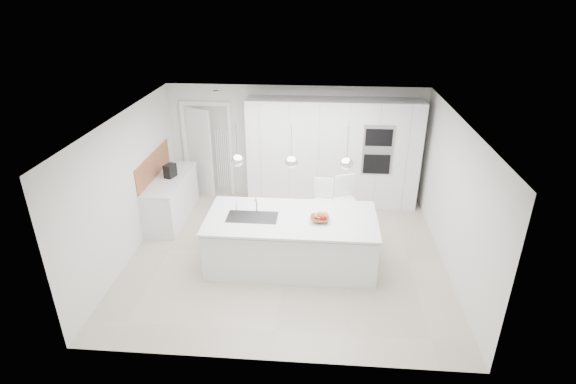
# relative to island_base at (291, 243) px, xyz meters

# --- Properties ---
(floor) EXTENTS (5.50, 5.50, 0.00)m
(floor) POSITION_rel_island_base_xyz_m (-0.10, 0.30, -0.43)
(floor) COLOR #BDAE99
(floor) RESTS_ON ground
(wall_back) EXTENTS (5.50, 0.00, 5.50)m
(wall_back) POSITION_rel_island_base_xyz_m (-0.10, 2.80, 0.82)
(wall_back) COLOR silver
(wall_back) RESTS_ON ground
(wall_left) EXTENTS (0.00, 5.00, 5.00)m
(wall_left) POSITION_rel_island_base_xyz_m (-2.85, 0.30, 0.82)
(wall_left) COLOR silver
(wall_left) RESTS_ON ground
(ceiling) EXTENTS (5.50, 5.50, 0.00)m
(ceiling) POSITION_rel_island_base_xyz_m (-0.10, 0.30, 2.07)
(ceiling) COLOR white
(ceiling) RESTS_ON wall_back
(tall_cabinets) EXTENTS (3.60, 0.60, 2.30)m
(tall_cabinets) POSITION_rel_island_base_xyz_m (0.70, 2.50, 0.72)
(tall_cabinets) COLOR white
(tall_cabinets) RESTS_ON floor
(oven_stack) EXTENTS (0.62, 0.04, 1.05)m
(oven_stack) POSITION_rel_island_base_xyz_m (1.60, 2.19, 0.92)
(oven_stack) COLOR #A5A5A8
(oven_stack) RESTS_ON tall_cabinets
(doorway_frame) EXTENTS (1.11, 0.08, 2.13)m
(doorway_frame) POSITION_rel_island_base_xyz_m (-2.05, 2.77, 0.59)
(doorway_frame) COLOR white
(doorway_frame) RESTS_ON floor
(hallway_door) EXTENTS (0.76, 0.38, 2.00)m
(hallway_door) POSITION_rel_island_base_xyz_m (-2.30, 2.72, 0.57)
(hallway_door) COLOR white
(hallway_door) RESTS_ON floor
(radiator) EXTENTS (0.32, 0.04, 1.40)m
(radiator) POSITION_rel_island_base_xyz_m (-1.73, 2.76, 0.42)
(radiator) COLOR white
(radiator) RESTS_ON floor
(left_base_cabinets) EXTENTS (0.60, 1.80, 0.86)m
(left_base_cabinets) POSITION_rel_island_base_xyz_m (-2.55, 1.50, 0.00)
(left_base_cabinets) COLOR white
(left_base_cabinets) RESTS_ON floor
(left_worktop) EXTENTS (0.62, 1.82, 0.04)m
(left_worktop) POSITION_rel_island_base_xyz_m (-2.55, 1.50, 0.45)
(left_worktop) COLOR white
(left_worktop) RESTS_ON left_base_cabinets
(oak_backsplash) EXTENTS (0.02, 1.80, 0.50)m
(oak_backsplash) POSITION_rel_island_base_xyz_m (-2.84, 1.50, 0.72)
(oak_backsplash) COLOR #9F603B
(oak_backsplash) RESTS_ON wall_left
(island_base) EXTENTS (2.80, 1.20, 0.86)m
(island_base) POSITION_rel_island_base_xyz_m (0.00, 0.00, 0.00)
(island_base) COLOR white
(island_base) RESTS_ON floor
(island_worktop) EXTENTS (2.84, 1.40, 0.04)m
(island_worktop) POSITION_rel_island_base_xyz_m (0.00, 0.05, 0.45)
(island_worktop) COLOR white
(island_worktop) RESTS_ON island_base
(island_sink) EXTENTS (0.84, 0.44, 0.18)m
(island_sink) POSITION_rel_island_base_xyz_m (-0.65, -0.00, 0.39)
(island_sink) COLOR #3F3F42
(island_sink) RESTS_ON island_worktop
(island_tap) EXTENTS (0.02, 0.02, 0.30)m
(island_tap) POSITION_rel_island_base_xyz_m (-0.60, 0.20, 0.62)
(island_tap) COLOR white
(island_tap) RESTS_ON island_worktop
(pendant_left) EXTENTS (0.20, 0.20, 0.20)m
(pendant_left) POSITION_rel_island_base_xyz_m (-0.85, -0.00, 1.47)
(pendant_left) COLOR white
(pendant_left) RESTS_ON ceiling
(pendant_mid) EXTENTS (0.20, 0.20, 0.20)m
(pendant_mid) POSITION_rel_island_base_xyz_m (-0.00, -0.00, 1.47)
(pendant_mid) COLOR white
(pendant_mid) RESTS_ON ceiling
(pendant_right) EXTENTS (0.20, 0.20, 0.20)m
(pendant_right) POSITION_rel_island_base_xyz_m (0.85, -0.00, 1.47)
(pendant_right) COLOR white
(pendant_right) RESTS_ON ceiling
(fruit_bowl) EXTENTS (0.33, 0.33, 0.08)m
(fruit_bowl) POSITION_rel_island_base_xyz_m (0.47, -0.05, 0.51)
(fruit_bowl) COLOR #9F603B
(fruit_bowl) RESTS_ON island_worktop
(espresso_machine) EXTENTS (0.23, 0.28, 0.26)m
(espresso_machine) POSITION_rel_island_base_xyz_m (-2.53, 1.55, 0.60)
(espresso_machine) COLOR black
(espresso_machine) RESTS_ON left_worktop
(bar_stool_left) EXTENTS (0.44, 0.57, 1.15)m
(bar_stool_left) POSITION_rel_island_base_xyz_m (0.53, 0.98, 0.15)
(bar_stool_left) COLOR white
(bar_stool_left) RESTS_ON floor
(bar_stool_right) EXTENTS (0.59, 0.67, 1.22)m
(bar_stool_right) POSITION_rel_island_base_xyz_m (0.91, 0.99, 0.18)
(bar_stool_right) COLOR white
(bar_stool_right) RESTS_ON floor
(apple_a) EXTENTS (0.09, 0.09, 0.09)m
(apple_a) POSITION_rel_island_base_xyz_m (0.54, -0.07, 0.54)
(apple_a) COLOR #A01114
(apple_a) RESTS_ON fruit_bowl
(apple_b) EXTENTS (0.07, 0.07, 0.07)m
(apple_b) POSITION_rel_island_base_xyz_m (0.45, -0.04, 0.54)
(apple_b) COLOR #A01114
(apple_b) RESTS_ON fruit_bowl
(apple_c) EXTENTS (0.08, 0.08, 0.08)m
(apple_c) POSITION_rel_island_base_xyz_m (0.49, -0.06, 0.54)
(apple_c) COLOR #A01114
(apple_c) RESTS_ON fruit_bowl
(apple_extra_3) EXTENTS (0.07, 0.07, 0.07)m
(apple_extra_3) POSITION_rel_island_base_xyz_m (0.41, -0.04, 0.53)
(apple_extra_3) COLOR #A01114
(apple_extra_3) RESTS_ON fruit_bowl
(banana_bunch) EXTENTS (0.25, 0.18, 0.23)m
(banana_bunch) POSITION_rel_island_base_xyz_m (0.49, -0.05, 0.59)
(banana_bunch) COLOR yellow
(banana_bunch) RESTS_ON fruit_bowl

